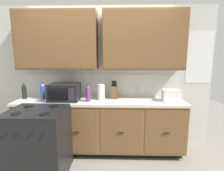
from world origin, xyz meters
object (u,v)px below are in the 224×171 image
object	(u,v)px
paper_towel_roll	(101,92)
bottle_blue	(43,91)
bottle_dark	(24,91)
knife_block	(114,92)
bottle_violet	(88,93)
microwave	(64,92)
toaster	(171,95)
stove_range	(39,143)

from	to	relation	value
paper_towel_roll	bottle_blue	size ratio (longest dim) A/B	0.91
paper_towel_roll	bottle_dark	distance (m)	1.33
knife_block	bottle_violet	distance (m)	0.47
microwave	bottle_dark	size ratio (longest dim) A/B	1.79
paper_towel_roll	bottle_blue	bearing A→B (deg)	179.74
toaster	bottle_violet	xyz separation A→B (m)	(-1.35, -0.05, 0.04)
knife_block	bottle_blue	world-z (taller)	knife_block
knife_block	bottle_violet	world-z (taller)	knife_block
toaster	bottle_blue	xyz separation A→B (m)	(-2.14, 0.07, 0.04)
stove_range	bottle_violet	bearing A→B (deg)	41.05
stove_range	paper_towel_roll	xyz separation A→B (m)	(0.81, 0.65, 0.58)
stove_range	paper_towel_roll	size ratio (longest dim) A/B	3.65
stove_range	paper_towel_roll	world-z (taller)	paper_towel_roll
toaster	bottle_dark	distance (m)	2.48
microwave	bottle_blue	distance (m)	0.40
microwave	bottle_blue	size ratio (longest dim) A/B	1.68
paper_towel_roll	microwave	bearing A→B (deg)	-173.90
toaster	bottle_dark	bearing A→B (deg)	177.78
microwave	knife_block	distance (m)	0.83
stove_range	bottle_dark	xyz separation A→B (m)	(-0.52, 0.68, 0.58)
knife_block	bottle_violet	size ratio (longest dim) A/B	1.10
microwave	toaster	xyz separation A→B (m)	(1.75, -0.00, -0.04)
bottle_violet	bottle_dark	xyz separation A→B (m)	(-1.13, 0.15, -0.01)
knife_block	bottle_blue	bearing A→B (deg)	-175.92
toaster	paper_towel_roll	world-z (taller)	paper_towel_roll
microwave	toaster	world-z (taller)	microwave
stove_range	knife_block	bearing A→B (deg)	35.78
microwave	bottle_blue	xyz separation A→B (m)	(-0.39, 0.07, -0.00)
toaster	knife_block	bearing A→B (deg)	170.48
stove_range	paper_towel_roll	bearing A→B (deg)	38.69
microwave	bottle_violet	world-z (taller)	same
microwave	bottle_dark	distance (m)	0.73
microwave	knife_block	xyz separation A→B (m)	(0.82, 0.16, -0.02)
bottle_violet	bottle_dark	size ratio (longest dim) A/B	1.05
knife_block	bottle_dark	size ratio (longest dim) A/B	1.15
bottle_blue	bottle_dark	xyz separation A→B (m)	(-0.33, 0.03, -0.01)
bottle_violet	microwave	bearing A→B (deg)	172.11
microwave	paper_towel_roll	world-z (taller)	microwave
stove_range	microwave	xyz separation A→B (m)	(0.21, 0.58, 0.59)
bottle_dark	stove_range	bearing A→B (deg)	-52.60
bottle_dark	paper_towel_roll	bearing A→B (deg)	-1.34
knife_block	paper_towel_roll	world-z (taller)	knife_block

